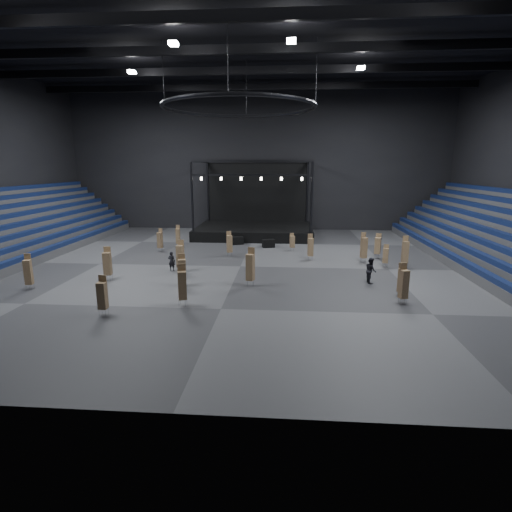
# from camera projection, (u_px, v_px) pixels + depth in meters

# --- Properties ---
(floor) EXTENTS (50.00, 50.00, 0.00)m
(floor) POSITION_uv_depth(u_px,v_px,m) (240.00, 266.00, 34.40)
(floor) COLOR #48484B
(floor) RESTS_ON ground
(ceiling) EXTENTS (50.00, 42.00, 0.20)m
(ceiling) POSITION_uv_depth(u_px,v_px,m) (238.00, 38.00, 30.42)
(ceiling) COLOR black
(ceiling) RESTS_ON wall_back
(wall_back) EXTENTS (50.00, 0.20, 18.00)m
(wall_back) POSITION_uv_depth(u_px,v_px,m) (258.00, 162.00, 52.83)
(wall_back) COLOR black
(wall_back) RESTS_ON ground
(wall_front) EXTENTS (50.00, 0.20, 18.00)m
(wall_front) POSITION_uv_depth(u_px,v_px,m) (159.00, 148.00, 11.99)
(wall_front) COLOR black
(wall_front) RESTS_ON ground
(stage) EXTENTS (14.00, 10.00, 9.20)m
(stage) POSITION_uv_depth(u_px,v_px,m) (255.00, 223.00, 49.87)
(stage) COLOR black
(stage) RESTS_ON floor
(truss_ring) EXTENTS (12.30, 12.30, 5.15)m
(truss_ring) POSITION_uv_depth(u_px,v_px,m) (239.00, 107.00, 31.52)
(truss_ring) COLOR black
(truss_ring) RESTS_ON ceiling
(roof_girders) EXTENTS (49.00, 30.35, 0.70)m
(roof_girders) POSITION_uv_depth(u_px,v_px,m) (238.00, 49.00, 30.60)
(roof_girders) COLOR black
(roof_girders) RESTS_ON ceiling
(floodlights) EXTENTS (28.60, 16.60, 0.25)m
(floodlights) POSITION_uv_depth(u_px,v_px,m) (232.00, 42.00, 26.84)
(floodlights) COLOR white
(floodlights) RESTS_ON roof_girders
(flight_case_left) EXTENTS (1.43, 1.09, 0.85)m
(flight_case_left) POSITION_uv_depth(u_px,v_px,m) (237.00, 241.00, 43.93)
(flight_case_left) COLOR black
(flight_case_left) RESTS_ON floor
(flight_case_mid) EXTENTS (1.41, 1.00, 0.85)m
(flight_case_mid) POSITION_uv_depth(u_px,v_px,m) (269.00, 243.00, 42.31)
(flight_case_mid) COLOR black
(flight_case_mid) RESTS_ON floor
(flight_case_right) EXTENTS (1.35, 0.94, 0.82)m
(flight_case_right) POSITION_uv_depth(u_px,v_px,m) (268.00, 243.00, 42.54)
(flight_case_right) COLOR black
(flight_case_right) RESTS_ON floor
(chair_stack_0) EXTENTS (0.63, 0.63, 2.62)m
(chair_stack_0) POSITION_uv_depth(u_px,v_px,m) (182.00, 285.00, 24.52)
(chair_stack_0) COLOR silver
(chair_stack_0) RESTS_ON floor
(chair_stack_1) EXTENTS (0.48, 0.48, 2.71)m
(chair_stack_1) POSITION_uv_depth(u_px,v_px,m) (405.00, 251.00, 33.84)
(chair_stack_1) COLOR silver
(chair_stack_1) RESTS_ON floor
(chair_stack_2) EXTENTS (0.54, 0.54, 1.82)m
(chair_stack_2) POSITION_uv_depth(u_px,v_px,m) (292.00, 241.00, 40.47)
(chair_stack_2) COLOR silver
(chair_stack_2) RESTS_ON floor
(chair_stack_3) EXTENTS (0.61, 0.61, 2.58)m
(chair_stack_3) POSITION_uv_depth(u_px,v_px,m) (107.00, 263.00, 29.93)
(chair_stack_3) COLOR silver
(chair_stack_3) RESTS_ON floor
(chair_stack_4) EXTENTS (0.50, 0.50, 2.31)m
(chair_stack_4) POSITION_uv_depth(u_px,v_px,m) (402.00, 280.00, 26.13)
(chair_stack_4) COLOR silver
(chair_stack_4) RESTS_ON floor
(chair_stack_5) EXTENTS (0.62, 0.62, 2.40)m
(chair_stack_5) POSITION_uv_depth(u_px,v_px,m) (229.00, 243.00, 38.08)
(chair_stack_5) COLOR silver
(chair_stack_5) RESTS_ON floor
(chair_stack_6) EXTENTS (0.49, 0.49, 2.36)m
(chair_stack_6) POSITION_uv_depth(u_px,v_px,m) (102.00, 295.00, 22.95)
(chair_stack_6) COLOR silver
(chair_stack_6) RESTS_ON floor
(chair_stack_7) EXTENTS (0.45, 0.45, 2.34)m
(chair_stack_7) POSITION_uv_depth(u_px,v_px,m) (178.00, 236.00, 42.48)
(chair_stack_7) COLOR silver
(chair_stack_7) RESTS_ON floor
(chair_stack_8) EXTENTS (0.61, 0.61, 2.70)m
(chair_stack_8) POSITION_uv_depth(u_px,v_px,m) (364.00, 247.00, 35.61)
(chair_stack_8) COLOR silver
(chair_stack_8) RESTS_ON floor
(chair_stack_9) EXTENTS (0.57, 0.57, 2.66)m
(chair_stack_9) POSITION_uv_depth(u_px,v_px,m) (180.00, 256.00, 32.27)
(chair_stack_9) COLOR silver
(chair_stack_9) RESTS_ON floor
(chair_stack_10) EXTENTS (0.67, 0.67, 2.33)m
(chair_stack_10) POSITION_uv_depth(u_px,v_px,m) (182.00, 269.00, 28.63)
(chair_stack_10) COLOR silver
(chair_stack_10) RESTS_ON floor
(chair_stack_11) EXTENTS (0.57, 0.57, 2.63)m
(chair_stack_11) POSITION_uv_depth(u_px,v_px,m) (404.00, 283.00, 24.81)
(chair_stack_11) COLOR silver
(chair_stack_11) RESTS_ON floor
(chair_stack_12) EXTENTS (0.68, 0.68, 2.34)m
(chair_stack_12) POSITION_uv_depth(u_px,v_px,m) (378.00, 245.00, 37.19)
(chair_stack_12) COLOR silver
(chair_stack_12) RESTS_ON floor
(chair_stack_13) EXTENTS (0.54, 0.54, 2.35)m
(chair_stack_13) POSITION_uv_depth(u_px,v_px,m) (160.00, 240.00, 40.19)
(chair_stack_13) COLOR silver
(chair_stack_13) RESTS_ON floor
(chair_stack_14) EXTENTS (0.54, 0.54, 2.43)m
(chair_stack_14) POSITION_uv_depth(u_px,v_px,m) (310.00, 247.00, 36.50)
(chair_stack_14) COLOR silver
(chair_stack_14) RESTS_ON floor
(chair_stack_15) EXTENTS (0.55, 0.55, 2.55)m
(chair_stack_15) POSITION_uv_depth(u_px,v_px,m) (28.00, 271.00, 27.75)
(chair_stack_15) COLOR silver
(chair_stack_15) RESTS_ON floor
(chair_stack_16) EXTENTS (0.65, 0.65, 2.82)m
(chair_stack_16) POSITION_uv_depth(u_px,v_px,m) (250.00, 267.00, 28.53)
(chair_stack_16) COLOR silver
(chair_stack_16) RESTS_ON floor
(chair_stack_17) EXTENTS (0.56, 0.56, 1.95)m
(chair_stack_17) POSITION_uv_depth(u_px,v_px,m) (386.00, 255.00, 34.02)
(chair_stack_17) COLOR silver
(chair_stack_17) RESTS_ON floor
(man_center) EXTENTS (0.63, 0.46, 1.60)m
(man_center) POSITION_uv_depth(u_px,v_px,m) (172.00, 261.00, 32.88)
(man_center) COLOR black
(man_center) RESTS_ON floor
(crew_member) EXTENTS (0.80, 0.99, 1.90)m
(crew_member) POSITION_uv_depth(u_px,v_px,m) (371.00, 270.00, 29.42)
(crew_member) COLOR black
(crew_member) RESTS_ON floor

